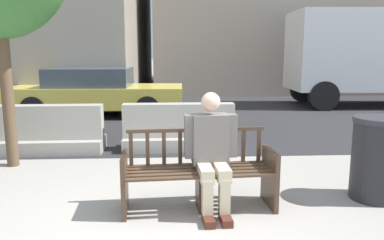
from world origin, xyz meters
name	(u,v)px	position (x,y,z in m)	size (l,w,h in m)	color
ground_plane	(141,234)	(0.00, 0.00, 0.00)	(200.00, 200.00, 0.00)	gray
street_asphalt	(163,107)	(0.00, 8.70, 0.00)	(120.00, 12.00, 0.01)	#28282B
street_bench	(199,174)	(0.60, 0.61, 0.40)	(1.72, 0.64, 0.88)	#473323
seated_person	(212,150)	(0.74, 0.56, 0.69)	(0.59, 0.74, 1.31)	#66605B
jersey_barrier_centre	(179,131)	(0.42, 3.26, 0.34)	(2.00, 0.69, 0.84)	#9E998E
jersey_barrier_left	(46,133)	(-1.93, 3.18, 0.34)	(2.01, 0.72, 0.84)	#9E998E
car_taxi_near	(96,92)	(-1.83, 7.19, 0.66)	(4.77, 2.08, 1.32)	#DBC64C
trash_bin	(377,158)	(2.74, 0.78, 0.50)	(0.60, 0.60, 1.00)	#232326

